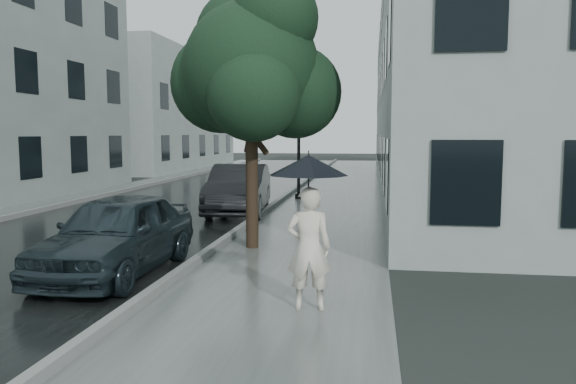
% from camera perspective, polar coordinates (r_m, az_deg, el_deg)
% --- Properties ---
extents(ground, '(120.00, 120.00, 0.00)m').
position_cam_1_polar(ground, '(9.13, -2.40, -9.66)').
color(ground, black).
rests_on(ground, ground).
extents(sidewalk, '(3.50, 60.00, 0.01)m').
position_cam_1_polar(sidewalk, '(20.82, 4.56, -0.80)').
color(sidewalk, slate).
rests_on(sidewalk, ground).
extents(kerb_near, '(0.15, 60.00, 0.15)m').
position_cam_1_polar(kerb_near, '(21.02, -0.40, -0.53)').
color(kerb_near, slate).
rests_on(kerb_near, ground).
extents(asphalt_road, '(6.85, 60.00, 0.00)m').
position_cam_1_polar(asphalt_road, '(21.84, -9.51, -0.55)').
color(asphalt_road, black).
rests_on(asphalt_road, ground).
extents(kerb_far, '(0.15, 60.00, 0.15)m').
position_cam_1_polar(kerb_far, '(23.16, -17.78, -0.21)').
color(kerb_far, slate).
rests_on(kerb_far, ground).
extents(sidewalk_far, '(1.70, 60.00, 0.01)m').
position_cam_1_polar(sidewalk_far, '(23.59, -19.79, -0.34)').
color(sidewalk_far, '#4C5451').
rests_on(sidewalk_far, ground).
extents(building_near, '(7.02, 36.00, 9.00)m').
position_cam_1_polar(building_near, '(28.45, 16.45, 9.86)').
color(building_near, '#8E9B96').
rests_on(building_near, ground).
extents(building_far_b, '(7.02, 18.00, 8.00)m').
position_cam_1_polar(building_far_b, '(41.63, -13.36, 7.95)').
color(building_far_b, '#8E9B96').
rests_on(building_far_b, ground).
extents(pedestrian, '(0.68, 0.49, 1.73)m').
position_cam_1_polar(pedestrian, '(7.84, 2.12, -5.72)').
color(pedestrian, silver).
rests_on(pedestrian, sidewalk).
extents(umbrella, '(1.40, 1.40, 1.28)m').
position_cam_1_polar(umbrella, '(7.65, 2.10, 2.74)').
color(umbrella, black).
rests_on(umbrella, ground).
extents(street_tree, '(3.75, 3.41, 5.65)m').
position_cam_1_polar(street_tree, '(12.15, -3.65, 12.41)').
color(street_tree, '#332619').
rests_on(street_tree, ground).
extents(lamp_post, '(0.84, 0.39, 4.64)m').
position_cam_1_polar(lamp_post, '(21.02, 0.65, 6.57)').
color(lamp_post, black).
rests_on(lamp_post, ground).
extents(car_near, '(1.71, 4.15, 1.41)m').
position_cam_1_polar(car_near, '(10.28, -16.98, -4.08)').
color(car_near, '#19262B').
rests_on(car_near, ground).
extents(car_far, '(2.04, 4.69, 1.50)m').
position_cam_1_polar(car_far, '(17.32, -5.01, 0.32)').
color(car_far, black).
rests_on(car_far, ground).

